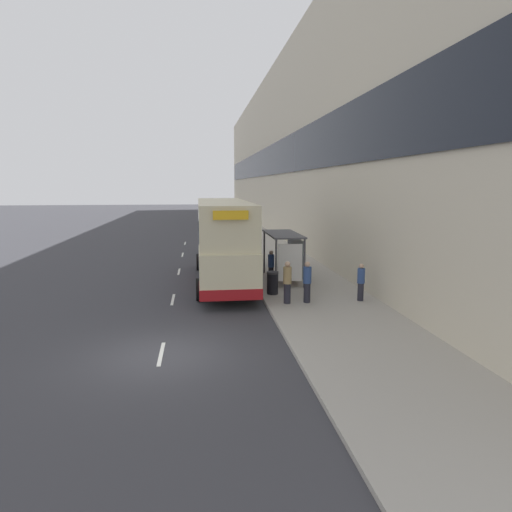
{
  "coord_description": "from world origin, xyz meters",
  "views": [
    {
      "loc": [
        1.21,
        -13.44,
        5.12
      ],
      "look_at": [
        4.98,
        16.33,
        0.44
      ],
      "focal_mm": 32.0,
      "sensor_mm": 36.0,
      "label": 1
    }
  ],
  "objects_px": {
    "bus_shelter": "(287,248)",
    "double_decker_bus_near": "(223,240)",
    "pedestrian_at_shelter": "(287,282)",
    "pedestrian_2": "(361,282)",
    "pedestrian_1": "(307,282)",
    "pedestrian_3": "(271,266)",
    "litter_bin": "(273,283)",
    "car_0": "(213,243)"
  },
  "relations": [
    {
      "from": "bus_shelter",
      "to": "pedestrian_1",
      "type": "bearing_deg",
      "value": -90.13
    },
    {
      "from": "pedestrian_3",
      "to": "pedestrian_2",
      "type": "bearing_deg",
      "value": -53.19
    },
    {
      "from": "pedestrian_3",
      "to": "litter_bin",
      "type": "xyz_separation_m",
      "value": [
        -0.35,
        -2.65,
        -0.31
      ]
    },
    {
      "from": "pedestrian_3",
      "to": "double_decker_bus_near",
      "type": "bearing_deg",
      "value": 164.93
    },
    {
      "from": "car_0",
      "to": "litter_bin",
      "type": "relative_size",
      "value": 3.78
    },
    {
      "from": "car_0",
      "to": "pedestrian_1",
      "type": "xyz_separation_m",
      "value": [
        3.46,
        -15.42,
        0.19
      ]
    },
    {
      "from": "bus_shelter",
      "to": "pedestrian_3",
      "type": "height_order",
      "value": "bus_shelter"
    },
    {
      "from": "double_decker_bus_near",
      "to": "bus_shelter",
      "type": "bearing_deg",
      "value": -9.28
    },
    {
      "from": "double_decker_bus_near",
      "to": "car_0",
      "type": "height_order",
      "value": "double_decker_bus_near"
    },
    {
      "from": "pedestrian_at_shelter",
      "to": "litter_bin",
      "type": "distance_m",
      "value": 1.82
    },
    {
      "from": "bus_shelter",
      "to": "pedestrian_3",
      "type": "xyz_separation_m",
      "value": [
        -0.87,
        -0.11,
        -0.9
      ]
    },
    {
      "from": "car_0",
      "to": "litter_bin",
      "type": "height_order",
      "value": "car_0"
    },
    {
      "from": "bus_shelter",
      "to": "pedestrian_at_shelter",
      "type": "bearing_deg",
      "value": -101.04
    },
    {
      "from": "car_0",
      "to": "pedestrian_2",
      "type": "bearing_deg",
      "value": -69.22
    },
    {
      "from": "pedestrian_at_shelter",
      "to": "pedestrian_1",
      "type": "relative_size",
      "value": 1.02
    },
    {
      "from": "pedestrian_2",
      "to": "bus_shelter",
      "type": "bearing_deg",
      "value": 118.07
    },
    {
      "from": "double_decker_bus_near",
      "to": "car_0",
      "type": "bearing_deg",
      "value": 90.95
    },
    {
      "from": "pedestrian_2",
      "to": "litter_bin",
      "type": "relative_size",
      "value": 1.55
    },
    {
      "from": "double_decker_bus_near",
      "to": "pedestrian_3",
      "type": "relative_size",
      "value": 6.98
    },
    {
      "from": "bus_shelter",
      "to": "double_decker_bus_near",
      "type": "bearing_deg",
      "value": 170.72
    },
    {
      "from": "litter_bin",
      "to": "pedestrian_3",
      "type": "bearing_deg",
      "value": 82.47
    },
    {
      "from": "bus_shelter",
      "to": "pedestrian_1",
      "type": "xyz_separation_m",
      "value": [
        -0.01,
        -4.47,
        -0.83
      ]
    },
    {
      "from": "car_0",
      "to": "litter_bin",
      "type": "bearing_deg",
      "value": -80.69
    },
    {
      "from": "pedestrian_at_shelter",
      "to": "pedestrian_2",
      "type": "height_order",
      "value": "pedestrian_at_shelter"
    },
    {
      "from": "pedestrian_at_shelter",
      "to": "pedestrian_1",
      "type": "xyz_separation_m",
      "value": [
        0.87,
        0.03,
        -0.02
      ]
    },
    {
      "from": "pedestrian_1",
      "to": "pedestrian_3",
      "type": "xyz_separation_m",
      "value": [
        -0.86,
        4.36,
        -0.07
      ]
    },
    {
      "from": "bus_shelter",
      "to": "double_decker_bus_near",
      "type": "xyz_separation_m",
      "value": [
        -3.3,
        0.54,
        0.41
      ]
    },
    {
      "from": "litter_bin",
      "to": "pedestrian_2",
      "type": "bearing_deg",
      "value": -25.22
    },
    {
      "from": "pedestrian_1",
      "to": "car_0",
      "type": "bearing_deg",
      "value": 102.64
    },
    {
      "from": "double_decker_bus_near",
      "to": "pedestrian_at_shelter",
      "type": "xyz_separation_m",
      "value": [
        2.42,
        -5.04,
        -1.22
      ]
    },
    {
      "from": "pedestrian_2",
      "to": "pedestrian_3",
      "type": "height_order",
      "value": "pedestrian_3"
    },
    {
      "from": "car_0",
      "to": "pedestrian_at_shelter",
      "type": "xyz_separation_m",
      "value": [
        2.59,
        -15.45,
        0.21
      ]
    },
    {
      "from": "bus_shelter",
      "to": "double_decker_bus_near",
      "type": "height_order",
      "value": "double_decker_bus_near"
    },
    {
      "from": "bus_shelter",
      "to": "pedestrian_3",
      "type": "bearing_deg",
      "value": -172.54
    },
    {
      "from": "pedestrian_3",
      "to": "car_0",
      "type": "bearing_deg",
      "value": 103.21
    },
    {
      "from": "pedestrian_2",
      "to": "double_decker_bus_near",
      "type": "bearing_deg",
      "value": 138.65
    },
    {
      "from": "double_decker_bus_near",
      "to": "pedestrian_3",
      "type": "height_order",
      "value": "double_decker_bus_near"
    },
    {
      "from": "car_0",
      "to": "pedestrian_3",
      "type": "height_order",
      "value": "pedestrian_3"
    },
    {
      "from": "bus_shelter",
      "to": "pedestrian_1",
      "type": "relative_size",
      "value": 2.37
    },
    {
      "from": "pedestrian_2",
      "to": "pedestrian_3",
      "type": "bearing_deg",
      "value": 126.81
    },
    {
      "from": "pedestrian_3",
      "to": "litter_bin",
      "type": "relative_size",
      "value": 1.57
    },
    {
      "from": "double_decker_bus_near",
      "to": "car_0",
      "type": "relative_size",
      "value": 2.89
    }
  ]
}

